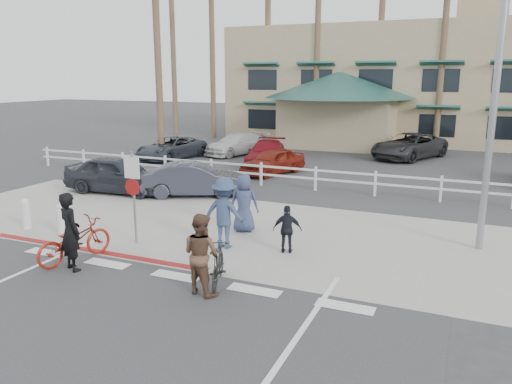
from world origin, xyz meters
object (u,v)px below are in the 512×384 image
at_px(sign_post, 134,193).
at_px(car_red_compact, 118,174).
at_px(bike_black, 218,265).
at_px(bike_red, 74,241).
at_px(car_white_sedan, 194,179).

height_order(sign_post, car_red_compact, sign_post).
xyz_separation_m(bike_black, car_red_compact, (-7.88, 6.48, 0.27)).
relative_size(bike_red, car_red_compact, 0.47).
bearing_deg(car_white_sedan, car_red_compact, 77.50).
distance_m(bike_red, car_white_sedan, 7.35).
distance_m(car_white_sedan, car_red_compact, 3.19).
bearing_deg(bike_red, car_red_compact, -44.89).
bearing_deg(car_white_sedan, bike_red, 161.24).
xyz_separation_m(sign_post, car_white_sedan, (-1.36, 5.58, -0.80)).
xyz_separation_m(bike_black, car_white_sedan, (-4.77, 7.16, 0.19)).
bearing_deg(sign_post, car_red_compact, 132.48).
height_order(bike_red, car_white_sedan, car_white_sedan).
bearing_deg(bike_black, car_red_compact, -58.59).
distance_m(sign_post, bike_black, 3.88).
relative_size(sign_post, bike_black, 1.87).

